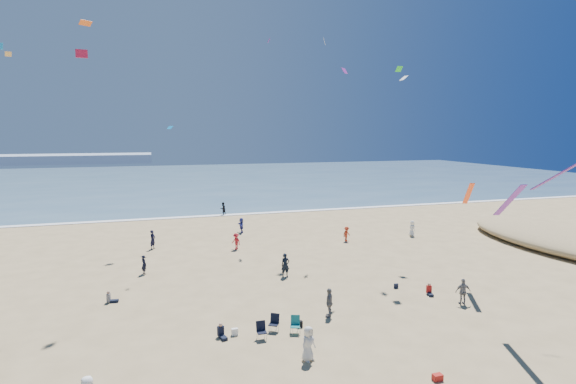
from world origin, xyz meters
name	(u,v)px	position (x,y,z in m)	size (l,w,h in m)	color
ocean	(175,180)	(0.00, 95.00, 0.03)	(220.00, 100.00, 0.06)	#476B84
surf_line	(194,217)	(0.00, 45.00, 0.04)	(220.00, 1.20, 0.08)	white
standing_flyers	(286,256)	(5.40, 19.69, 0.86)	(30.74, 52.17, 1.89)	#335A8D
seated_group	(331,339)	(3.51, 5.08, 0.42)	(22.38, 22.28, 0.84)	silver
chair_cluster	(277,326)	(1.11, 7.22, 0.50)	(2.68, 1.51, 1.00)	black
white_tote	(235,332)	(-1.18, 7.88, 0.20)	(0.35, 0.20, 0.40)	white
black_backpack	(300,324)	(2.67, 7.82, 0.19)	(0.30, 0.22, 0.38)	black
cooler	(438,377)	(6.93, 0.53, 0.15)	(0.45, 0.30, 0.30)	#AC1F18
navy_bag	(396,286)	(11.56, 12.06, 0.17)	(0.28, 0.18, 0.34)	black
kites_aloft	(360,77)	(8.75, 12.95, 15.19)	(39.24, 42.52, 29.32)	green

